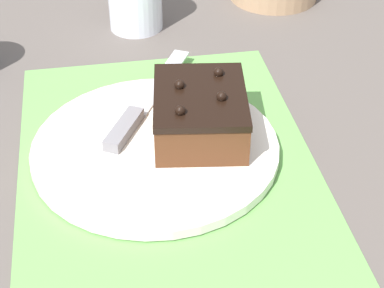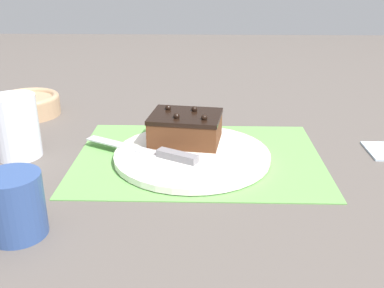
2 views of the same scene
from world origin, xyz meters
The scene contains 8 objects.
ground_plane centered at (0.00, 0.00, 0.00)m, with size 3.00×3.00×0.00m, color #544C47.
placemat_woven centered at (0.00, 0.00, 0.00)m, with size 0.46×0.34×0.00m, color #609E4C.
cake_plate centered at (0.01, 0.01, 0.01)m, with size 0.29×0.29×0.01m.
chocolate_cake centered at (0.03, -0.04, 0.04)m, with size 0.15×0.12×0.07m.
serving_knife centered at (0.07, 0.03, 0.02)m, with size 0.23×0.14×0.01m.
drinking_glass centered at (0.34, 0.00, 0.06)m, with size 0.08×0.08×0.12m.
small_bowl centered at (0.41, -0.24, 0.03)m, with size 0.15×0.15×0.05m.
coffee_mug centered at (0.24, 0.26, 0.04)m, with size 0.09×0.08×0.09m.
Camera 2 is at (-0.01, 0.78, 0.35)m, focal length 42.00 mm.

